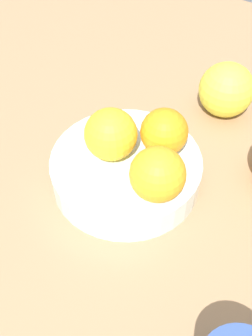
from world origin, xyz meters
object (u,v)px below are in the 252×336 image
Objects in this scene: orange_in_bowl_1 at (164,132)px; orange_loose_1 at (226,90)px; fruit_bowl at (126,171)px; orange_in_bowl_2 at (158,174)px; orange_in_bowl_0 at (110,135)px.

orange_in_bowl_1 is 0.74× the size of orange_loose_1.
orange_in_bowl_1 is at bearing -36.64° from fruit_bowl.
fruit_bowl is 7.31cm from orange_in_bowl_1.
orange_loose_1 is (19.88, -5.37, 2.23)cm from fruit_bowl.
orange_in_bowl_2 reaches higher than fruit_bowl.
orange_in_bowl_2 is at bearing -114.37° from fruit_bowl.
orange_in_bowl_1 reaches higher than fruit_bowl.
orange_in_bowl_0 reaches higher than orange_loose_1.
orange_in_bowl_0 is 21.60cm from orange_loose_1.
fruit_bowl is 8.43cm from orange_in_bowl_2.
orange_in_bowl_0 is at bearing 72.29° from orange_in_bowl_2.
orange_in_bowl_0 is 0.81× the size of orange_loose_1.
orange_in_bowl_2 is 22.77cm from orange_loose_1.
fruit_bowl is at bearing 143.36° from orange_in_bowl_1.
orange_in_bowl_2 is (-6.80, -2.80, 0.25)cm from orange_in_bowl_1.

